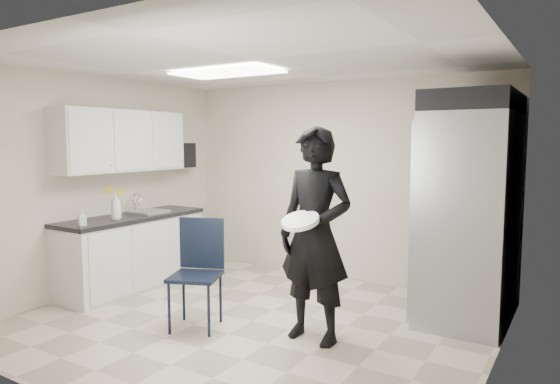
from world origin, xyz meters
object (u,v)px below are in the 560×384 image
Objects in this scene: lower_counter at (133,253)px; man_tuxedo at (315,235)px; folding_chair at (195,277)px; commercial_fridge at (470,217)px.

man_tuxedo is (2.71, -0.28, 0.55)m from lower_counter.
lower_counter is 1.84× the size of folding_chair.
folding_chair is 0.53× the size of man_tuxedo.
folding_chair is at bearing -142.02° from commercial_fridge.
folding_chair is (1.58, -0.64, 0.09)m from lower_counter.
commercial_fridge reaches higher than lower_counter.
commercial_fridge is 1.07× the size of man_tuxedo.
folding_chair is at bearing -159.55° from man_tuxedo.
lower_counter is 0.90× the size of commercial_fridge.
man_tuxedo is (1.12, 0.35, 0.46)m from folding_chair.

